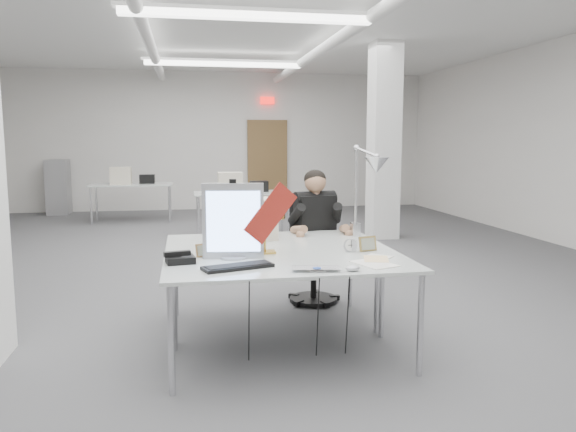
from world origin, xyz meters
The scene contains 23 objects.
room_shell centered at (0.04, 0.13, 1.69)m, with size 10.04×14.04×3.24m.
desk_main centered at (0.00, -2.50, 0.74)m, with size 1.80×0.90×0.03m, color silver.
desk_second centered at (0.00, -1.60, 0.74)m, with size 1.80×0.90×0.03m, color silver.
bg_desk_a centered at (0.20, 3.00, 0.74)m, with size 1.60×0.80×0.03m, color silver.
bg_desk_b centered at (-1.80, 5.20, 0.74)m, with size 1.60×0.80×0.03m, color silver.
filing_cabinet centered at (-3.50, 6.65, 0.60)m, with size 0.45×0.55×1.20m, color gray.
office_chair centered at (0.52, -1.01, 0.50)m, with size 0.49×0.49×0.99m, color black, non-canonical shape.
seated_person centered at (0.52, -1.06, 0.90)m, with size 0.45×0.57×0.85m, color black, non-canonical shape.
monitor centered at (-0.39, -2.29, 1.03)m, with size 0.45×0.05×0.56m, color #AAABAF.
pennant centered at (-0.11, -2.33, 1.09)m, with size 0.44×0.01×0.19m, color maroon.
keyboard centered at (-0.39, -2.63, 0.77)m, with size 0.49×0.16×0.02m, color black.
laptop centered at (0.12, -2.84, 0.77)m, with size 0.33×0.21×0.03m, color #ACACB1.
mouse centered at (0.36, -2.86, 0.77)m, with size 0.10×0.06×0.04m, color #B0B1B5.
bankers_lamp centered at (-0.13, -2.15, 0.94)m, with size 0.33×0.13×0.37m, color gold, non-canonical shape.
desk_phone centered at (-0.78, -2.38, 0.78)m, with size 0.20×0.18×0.05m, color black.
picture_frame_left centered at (-0.61, -2.19, 0.80)m, with size 0.13×0.01×0.10m, color #A77A48.
picture_frame_right centered at (0.68, -2.21, 0.81)m, with size 0.15×0.01×0.12m, color olive.
desk_clock centered at (0.54, -2.21, 0.81)m, with size 0.11×0.11×0.03m, color #A9AAAE.
paper_stack_a centered at (0.57, -2.67, 0.76)m, with size 0.22×0.31×0.01m, color white.
paper_stack_b centered at (0.64, -2.53, 0.76)m, with size 0.18×0.24×0.01m, color #F4D192.
paper_stack_c centered at (0.69, -2.44, 0.76)m, with size 0.19×0.13×0.01m, color silver.
beige_monitor centered at (-0.15, -1.49, 0.93)m, with size 0.38×0.36×0.36m, color beige.
architect_lamp centered at (0.79, -1.75, 1.22)m, with size 0.25×0.73×0.93m, color silver, non-canonical shape.
Camera 1 is at (-0.72, -6.38, 1.62)m, focal length 35.00 mm.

